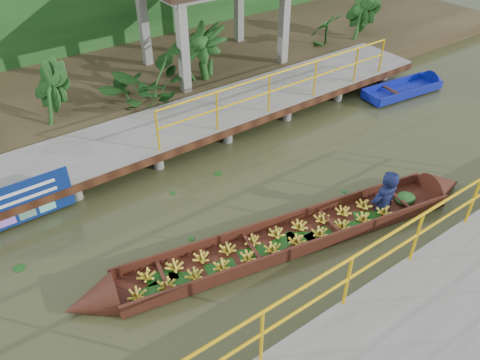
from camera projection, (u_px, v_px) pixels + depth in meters
ground at (261, 211)px, 9.91m from camera, size 80.00×80.00×0.00m
land_strip at (115, 79)px, 14.66m from camera, size 30.00×8.00×0.45m
far_dock at (180, 125)px, 11.87m from camera, size 16.00×2.06×1.66m
near_dock at (472, 311)px, 7.47m from camera, size 18.00×2.40×1.73m
foliage_backdrop at (75, 2)px, 15.23m from camera, size 30.00×0.80×4.00m
vendor_boat at (315, 222)px, 9.16m from camera, size 8.60×2.47×2.25m
moored_blue_boat at (419, 85)px, 14.54m from camera, size 3.10×1.10×0.72m
tropical_plants at (199, 63)px, 13.56m from camera, size 13.99×0.99×1.24m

